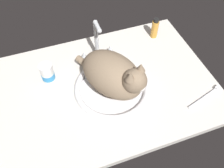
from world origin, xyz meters
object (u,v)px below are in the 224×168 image
faucet (97,45)px  pill_bottle (48,74)px  cat (115,75)px  amber_bottle (155,28)px  sink_basin (112,88)px  toothbrush (205,96)px

faucet → pill_bottle: size_ratio=2.26×
faucet → cat: 23.03cm
cat → amber_bottle: bearing=40.6°
cat → amber_bottle: (32.68, 28.04, -5.89)cm
pill_bottle → amber_bottle: size_ratio=0.87×
sink_basin → toothbrush: sink_basin is taller
sink_basin → pill_bottle: (-25.70, 14.89, 3.37)cm
sink_basin → toothbrush: bearing=-25.3°
sink_basin → faucet: 22.57cm
toothbrush → amber_bottle: bearing=95.0°
pill_bottle → amber_bottle: amber_bottle is taller
faucet → pill_bottle: 26.78cm
amber_bottle → cat: bearing=-139.4°
sink_basin → pill_bottle: pill_bottle is taller
pill_bottle → toothbrush: 71.02cm
sink_basin → faucet: bearing=90.0°
faucet → toothbrush: size_ratio=1.17×
cat → toothbrush: 41.34cm
sink_basin → amber_bottle: 42.90cm
pill_bottle → sink_basin: bearing=-30.1°
cat → toothbrush: bearing=-23.9°
faucet → amber_bottle: faucet is taller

